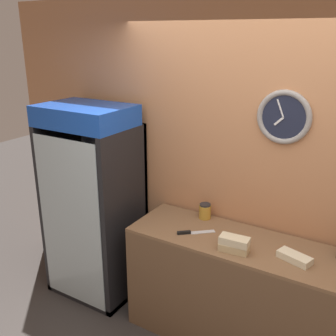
{
  "coord_description": "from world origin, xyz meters",
  "views": [
    {
      "loc": [
        0.87,
        -1.68,
        2.41
      ],
      "look_at": [
        -0.67,
        0.84,
        1.39
      ],
      "focal_mm": 42.0,
      "sensor_mm": 36.0,
      "label": 1
    }
  ],
  "objects_px": {
    "sandwich_flat_left": "(294,258)",
    "sandwich_stack_bottom": "(234,248)",
    "condiment_jar": "(205,211)",
    "beverage_cooler": "(96,192)",
    "sandwich_stack_middle": "(234,241)",
    "chefs_knife": "(191,232)"
  },
  "relations": [
    {
      "from": "sandwich_stack_bottom",
      "to": "sandwich_flat_left",
      "type": "xyz_separation_m",
      "value": [
        0.4,
        0.1,
        -0.0
      ]
    },
    {
      "from": "sandwich_stack_bottom",
      "to": "sandwich_flat_left",
      "type": "bearing_deg",
      "value": 13.65
    },
    {
      "from": "sandwich_stack_bottom",
      "to": "chefs_knife",
      "type": "xyz_separation_m",
      "value": [
        -0.39,
        0.07,
        -0.02
      ]
    },
    {
      "from": "beverage_cooler",
      "to": "condiment_jar",
      "type": "bearing_deg",
      "value": 10.48
    },
    {
      "from": "sandwich_stack_middle",
      "to": "condiment_jar",
      "type": "height_order",
      "value": "condiment_jar"
    },
    {
      "from": "sandwich_stack_middle",
      "to": "condiment_jar",
      "type": "bearing_deg",
      "value": 138.3
    },
    {
      "from": "beverage_cooler",
      "to": "condiment_jar",
      "type": "height_order",
      "value": "beverage_cooler"
    },
    {
      "from": "sandwich_stack_bottom",
      "to": "sandwich_stack_middle",
      "type": "relative_size",
      "value": 1.02
    },
    {
      "from": "sandwich_stack_bottom",
      "to": "sandwich_flat_left",
      "type": "relative_size",
      "value": 0.89
    },
    {
      "from": "chefs_knife",
      "to": "beverage_cooler",
      "type": "bearing_deg",
      "value": 174.27
    },
    {
      "from": "sandwich_flat_left",
      "to": "sandwich_stack_bottom",
      "type": "bearing_deg",
      "value": -166.35
    },
    {
      "from": "chefs_knife",
      "to": "sandwich_stack_middle",
      "type": "bearing_deg",
      "value": -10.55
    },
    {
      "from": "sandwich_stack_middle",
      "to": "sandwich_flat_left",
      "type": "height_order",
      "value": "sandwich_stack_middle"
    },
    {
      "from": "condiment_jar",
      "to": "beverage_cooler",
      "type": "bearing_deg",
      "value": -169.52
    },
    {
      "from": "sandwich_stack_middle",
      "to": "chefs_knife",
      "type": "relative_size",
      "value": 0.87
    },
    {
      "from": "sandwich_stack_bottom",
      "to": "chefs_knife",
      "type": "distance_m",
      "value": 0.4
    },
    {
      "from": "chefs_knife",
      "to": "sandwich_stack_bottom",
      "type": "bearing_deg",
      "value": -10.55
    },
    {
      "from": "sandwich_flat_left",
      "to": "condiment_jar",
      "type": "bearing_deg",
      "value": 161.67
    },
    {
      "from": "sandwich_stack_middle",
      "to": "chefs_knife",
      "type": "distance_m",
      "value": 0.41
    },
    {
      "from": "beverage_cooler",
      "to": "chefs_knife",
      "type": "bearing_deg",
      "value": -5.73
    },
    {
      "from": "condiment_jar",
      "to": "sandwich_flat_left",
      "type": "bearing_deg",
      "value": -18.33
    },
    {
      "from": "beverage_cooler",
      "to": "sandwich_stack_bottom",
      "type": "xyz_separation_m",
      "value": [
        1.45,
        -0.18,
        -0.05
      ]
    }
  ]
}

